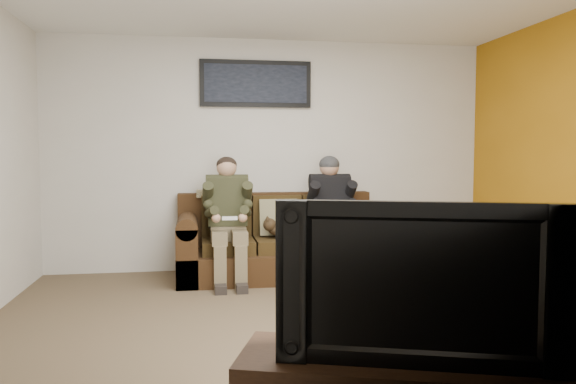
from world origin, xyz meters
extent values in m
plane|color=brown|center=(0.00, 0.00, 0.00)|extent=(5.00, 5.00, 0.00)
plane|color=beige|center=(0.00, 2.25, 1.30)|extent=(5.00, 0.00, 5.00)
plane|color=beige|center=(0.00, -2.25, 1.30)|extent=(5.00, 0.00, 5.00)
cube|color=#382211|center=(0.03, 1.75, 0.15)|extent=(2.15, 0.93, 0.29)
cube|color=#382211|center=(0.03, 2.12, 0.59)|extent=(2.15, 0.20, 0.59)
cube|color=#382211|center=(-0.94, 1.75, 0.29)|extent=(0.22, 0.93, 0.59)
cube|color=#382211|center=(1.00, 1.75, 0.29)|extent=(0.22, 0.93, 0.59)
cylinder|color=#382211|center=(-0.94, 1.75, 0.59)|extent=(0.22, 0.93, 0.22)
cylinder|color=#382211|center=(1.00, 1.75, 0.59)|extent=(0.22, 0.93, 0.22)
cube|color=#382811|center=(-0.52, 1.70, 0.36)|extent=(0.53, 0.59, 0.14)
cube|color=#382811|center=(-0.52, 1.98, 0.65)|extent=(0.53, 0.14, 0.43)
cube|color=#382811|center=(0.03, 1.70, 0.36)|extent=(0.53, 0.59, 0.14)
cube|color=#382811|center=(0.03, 1.98, 0.65)|extent=(0.53, 0.14, 0.43)
cube|color=#382811|center=(0.58, 1.70, 0.36)|extent=(0.53, 0.59, 0.14)
cube|color=#382811|center=(0.58, 1.98, 0.65)|extent=(0.53, 0.14, 0.43)
cube|color=#837B56|center=(0.03, 1.87, 0.63)|extent=(0.41, 0.20, 0.41)
cube|color=tan|center=(-0.62, 2.10, 0.88)|extent=(0.44, 0.22, 0.08)
cube|color=#766649|center=(-0.52, 1.67, 0.50)|extent=(0.36, 0.30, 0.14)
cube|color=#30301D|center=(-0.52, 1.77, 0.80)|extent=(0.40, 0.30, 0.53)
cylinder|color=#30301D|center=(-0.52, 1.79, 1.01)|extent=(0.44, 0.18, 0.18)
sphere|color=tan|center=(-0.52, 1.81, 1.17)|extent=(0.21, 0.21, 0.21)
cube|color=#766649|center=(-0.62, 1.47, 0.49)|extent=(0.15, 0.42, 0.13)
cube|color=#766649|center=(-0.42, 1.47, 0.49)|extent=(0.15, 0.42, 0.13)
cube|color=#766649|center=(-0.62, 1.27, 0.22)|extent=(0.12, 0.13, 0.43)
cube|color=#766649|center=(-0.42, 1.27, 0.22)|extent=(0.12, 0.13, 0.43)
cube|color=black|center=(-0.62, 1.19, 0.04)|extent=(0.11, 0.26, 0.08)
cube|color=black|center=(-0.42, 1.19, 0.04)|extent=(0.11, 0.26, 0.08)
cylinder|color=#30301D|center=(-0.72, 1.70, 0.90)|extent=(0.11, 0.30, 0.28)
cylinder|color=#30301D|center=(-0.32, 1.70, 0.90)|extent=(0.11, 0.30, 0.28)
cylinder|color=#30301D|center=(-0.69, 1.48, 0.74)|extent=(0.14, 0.32, 0.15)
cylinder|color=#30301D|center=(-0.35, 1.48, 0.74)|extent=(0.14, 0.32, 0.15)
sphere|color=tan|center=(-0.65, 1.36, 0.69)|extent=(0.09, 0.09, 0.09)
sphere|color=tan|center=(-0.39, 1.36, 0.69)|extent=(0.09, 0.09, 0.09)
cube|color=white|center=(-0.52, 1.34, 0.69)|extent=(0.15, 0.04, 0.03)
ellipsoid|color=black|center=(-0.52, 1.83, 1.20)|extent=(0.22, 0.22, 0.17)
cube|color=black|center=(0.58, 1.67, 0.50)|extent=(0.36, 0.30, 0.14)
cube|color=black|center=(0.58, 1.77, 0.80)|extent=(0.40, 0.30, 0.53)
cylinder|color=black|center=(0.58, 1.79, 1.01)|extent=(0.44, 0.18, 0.18)
sphere|color=#AB7B60|center=(0.58, 1.81, 1.17)|extent=(0.21, 0.21, 0.21)
cube|color=black|center=(0.48, 1.47, 0.49)|extent=(0.15, 0.42, 0.13)
cube|color=black|center=(0.68, 1.47, 0.49)|extent=(0.15, 0.42, 0.13)
cube|color=black|center=(0.48, 1.27, 0.22)|extent=(0.12, 0.13, 0.43)
cube|color=black|center=(0.68, 1.27, 0.22)|extent=(0.12, 0.13, 0.43)
cube|color=black|center=(0.48, 1.19, 0.04)|extent=(0.11, 0.26, 0.08)
cube|color=black|center=(0.68, 1.19, 0.04)|extent=(0.11, 0.26, 0.08)
cylinder|color=black|center=(0.38, 1.70, 0.90)|extent=(0.11, 0.30, 0.28)
cylinder|color=black|center=(0.78, 1.70, 0.90)|extent=(0.11, 0.30, 0.28)
cylinder|color=black|center=(0.41, 1.48, 0.74)|extent=(0.14, 0.32, 0.15)
cylinder|color=black|center=(0.75, 1.48, 0.74)|extent=(0.14, 0.32, 0.15)
sphere|color=#AB7B60|center=(0.45, 1.36, 0.69)|extent=(0.09, 0.09, 0.09)
sphere|color=#AB7B60|center=(0.71, 1.36, 0.69)|extent=(0.09, 0.09, 0.09)
cube|color=white|center=(0.58, 1.34, 0.69)|extent=(0.15, 0.04, 0.03)
ellipsoid|color=black|center=(0.58, 1.81, 1.20)|extent=(0.22, 0.22, 0.19)
ellipsoid|color=#47321B|center=(0.13, 1.66, 0.53)|extent=(0.47, 0.26, 0.19)
sphere|color=#47321B|center=(-0.09, 1.63, 0.58)|extent=(0.14, 0.14, 0.14)
cone|color=#47321B|center=(-0.11, 1.60, 0.65)|extent=(0.04, 0.04, 0.04)
cone|color=#47321B|center=(-0.11, 1.67, 0.65)|extent=(0.04, 0.04, 0.04)
cylinder|color=#47321B|center=(0.37, 1.71, 0.49)|extent=(0.26, 0.13, 0.08)
cube|color=black|center=(-0.17, 2.22, 2.10)|extent=(1.25, 0.04, 0.52)
cube|color=black|center=(-0.17, 2.19, 2.10)|extent=(1.15, 0.01, 0.42)
imported|color=black|center=(0.07, -1.95, 0.80)|extent=(1.14, 0.51, 0.67)
camera|label=1|loc=(-0.84, -4.11, 1.33)|focal=35.00mm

